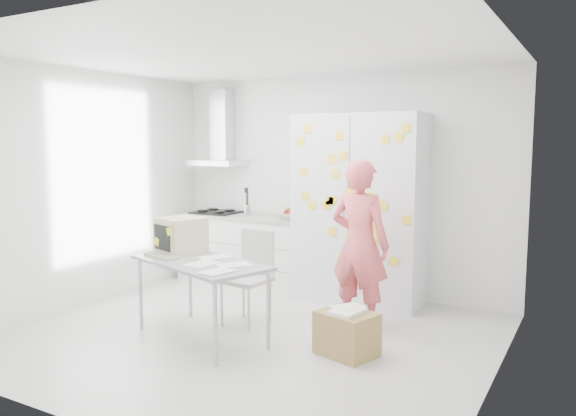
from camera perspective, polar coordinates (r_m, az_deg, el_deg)
The scene contains 10 objects.
floor at distance 5.62m, azimuth -3.93°, elevation -12.93°, with size 4.50×4.00×0.02m, color silver.
walls at distance 5.93m, azimuth -0.21°, elevation 1.60°, with size 4.52×4.01×2.70m.
ceiling at distance 5.36m, azimuth -4.17°, elevation 15.52°, with size 4.50×4.00×0.02m, color white.
counter_run at distance 7.51m, azimuth -4.47°, elevation -4.11°, with size 1.84×0.63×1.28m.
range_hood at distance 7.75m, azimuth -6.80°, elevation 7.25°, with size 0.70×0.48×1.01m.
tall_cabinet at distance 6.62m, azimuth 7.29°, elevation -0.10°, with size 1.50×0.68×2.20m.
person at distance 5.66m, azimuth 7.30°, elevation -3.71°, with size 0.63×0.41×1.72m, color #E95A5E.
desk at distance 5.63m, azimuth -10.19°, elevation -3.90°, with size 1.56×1.10×1.12m.
chair at distance 5.87m, azimuth -3.83°, elevation -6.40°, with size 0.47×0.47×0.97m.
cardboard_box at distance 5.11m, azimuth 5.99°, elevation -12.50°, with size 0.57×0.51×0.42m.
Camera 1 is at (2.92, -4.41, 1.88)m, focal length 35.00 mm.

